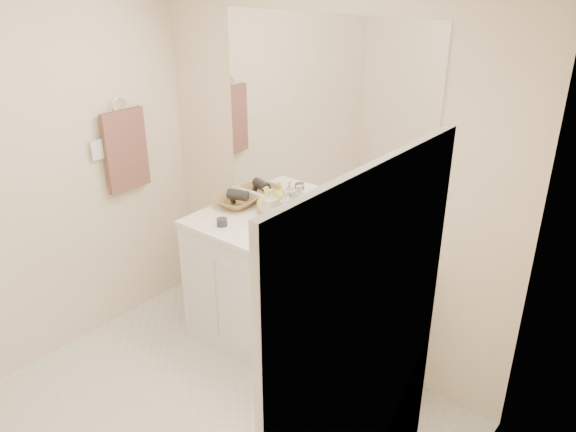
% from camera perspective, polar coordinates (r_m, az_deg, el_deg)
% --- Properties ---
extents(wall_back, '(2.60, 0.02, 2.40)m').
position_cam_1_polar(wall_back, '(3.48, 3.38, 3.97)').
color(wall_back, '#FAE6C4').
rests_on(wall_back, floor).
extents(wall_left, '(0.02, 2.60, 2.40)m').
position_cam_1_polar(wall_left, '(3.67, -26.27, 2.53)').
color(wall_left, '#FAE6C4').
rests_on(wall_left, floor).
extents(wall_right, '(0.02, 2.60, 2.40)m').
position_cam_1_polar(wall_right, '(1.91, 12.41, -15.60)').
color(wall_right, '#FAE6C4').
rests_on(wall_right, floor).
extents(vanity_cabinet, '(1.50, 0.55, 0.85)m').
position_cam_1_polar(vanity_cabinet, '(3.63, 0.50, -8.76)').
color(vanity_cabinet, white).
rests_on(vanity_cabinet, floor).
extents(countertop, '(1.52, 0.57, 0.03)m').
position_cam_1_polar(countertop, '(3.41, 0.53, -2.56)').
color(countertop, white).
rests_on(countertop, vanity_cabinet).
extents(backsplash, '(1.52, 0.03, 0.08)m').
position_cam_1_polar(backsplash, '(3.57, 3.13, -0.30)').
color(backsplash, white).
rests_on(backsplash, countertop).
extents(sink_basin, '(0.37, 0.37, 0.02)m').
position_cam_1_polar(sink_basin, '(3.40, 0.32, -2.63)').
color(sink_basin, beige).
rests_on(sink_basin, countertop).
extents(faucet, '(0.02, 0.02, 0.11)m').
position_cam_1_polar(faucet, '(3.50, 2.17, -0.61)').
color(faucet, silver).
rests_on(faucet, countertop).
extents(mirror, '(1.48, 0.01, 1.20)m').
position_cam_1_polar(mirror, '(3.37, 3.47, 9.70)').
color(mirror, white).
rests_on(mirror, wall_back).
extents(blue_mug, '(0.10, 0.10, 0.12)m').
position_cam_1_polar(blue_mug, '(3.55, 0.26, -0.13)').
color(blue_mug, navy).
rests_on(blue_mug, countertop).
extents(tan_cup, '(0.09, 0.09, 0.11)m').
position_cam_1_polar(tan_cup, '(3.41, 3.75, -1.37)').
color(tan_cup, beige).
rests_on(tan_cup, countertop).
extents(toothbrush, '(0.02, 0.04, 0.21)m').
position_cam_1_polar(toothbrush, '(3.36, 3.93, 0.07)').
color(toothbrush, '#DD3A6D').
rests_on(toothbrush, tan_cup).
extents(mouthwash_bottle, '(0.09, 0.09, 0.16)m').
position_cam_1_polar(mouthwash_bottle, '(3.14, 6.84, -3.27)').
color(mouthwash_bottle, '#0D8F9E').
rests_on(mouthwash_bottle, countertop).
extents(clear_pump_bottle, '(0.09, 0.09, 0.18)m').
position_cam_1_polar(clear_pump_bottle, '(3.22, 8.90, -2.50)').
color(clear_pump_bottle, silver).
rests_on(clear_pump_bottle, countertop).
extents(soap_dish, '(0.13, 0.11, 0.01)m').
position_cam_1_polar(soap_dish, '(3.10, 4.85, -5.15)').
color(soap_dish, white).
rests_on(soap_dish, countertop).
extents(green_soap, '(0.08, 0.07, 0.02)m').
position_cam_1_polar(green_soap, '(3.09, 4.87, -4.86)').
color(green_soap, '#A0CF32').
rests_on(green_soap, soap_dish).
extents(orange_comb, '(0.12, 0.06, 0.01)m').
position_cam_1_polar(orange_comb, '(3.17, -0.45, -4.42)').
color(orange_comb, orange).
rests_on(orange_comb, countertop).
extents(dark_jar, '(0.08, 0.08, 0.05)m').
position_cam_1_polar(dark_jar, '(3.59, -6.71, -0.63)').
color(dark_jar, '#2D2D33').
rests_on(dark_jar, countertop).
extents(extra_white_bottle, '(0.05, 0.05, 0.15)m').
position_cam_1_polar(extra_white_bottle, '(3.61, -1.95, 0.55)').
color(extra_white_bottle, silver).
rests_on(extra_white_bottle, countertop).
extents(soap_bottle_white, '(0.09, 0.09, 0.20)m').
position_cam_1_polar(soap_bottle_white, '(3.62, -0.08, 1.05)').
color(soap_bottle_white, silver).
rests_on(soap_bottle_white, countertop).
extents(soap_bottle_cream, '(0.10, 0.10, 0.19)m').
position_cam_1_polar(soap_bottle_cream, '(3.67, -1.77, 1.32)').
color(soap_bottle_cream, beige).
rests_on(soap_bottle_cream, countertop).
extents(soap_bottle_yellow, '(0.15, 0.15, 0.18)m').
position_cam_1_polar(soap_bottle_yellow, '(3.73, -2.14, 1.65)').
color(soap_bottle_yellow, '#F2EB5E').
rests_on(soap_bottle_yellow, countertop).
extents(wicker_basket, '(0.28, 0.28, 0.07)m').
position_cam_1_polar(wicker_basket, '(3.86, -5.31, 1.44)').
color(wicker_basket, olive).
rests_on(wicker_basket, countertop).
extents(hair_dryer, '(0.16, 0.11, 0.07)m').
position_cam_1_polar(hair_dryer, '(3.82, -5.12, 2.15)').
color(hair_dryer, black).
rests_on(hair_dryer, wicker_basket).
extents(towel_ring, '(0.01, 0.11, 0.11)m').
position_cam_1_polar(towel_ring, '(3.91, -16.84, 10.64)').
color(towel_ring, silver).
rests_on(towel_ring, wall_left).
extents(hand_towel, '(0.04, 0.32, 0.55)m').
position_cam_1_polar(hand_towel, '(3.97, -16.15, 6.41)').
color(hand_towel, '#4E302A').
rests_on(hand_towel, towel_ring).
extents(switch_plate, '(0.01, 0.08, 0.13)m').
position_cam_1_polar(switch_plate, '(3.87, -18.81, 6.38)').
color(switch_plate, white).
rests_on(switch_plate, wall_left).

